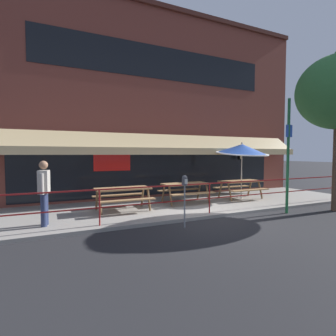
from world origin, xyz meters
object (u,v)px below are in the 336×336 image
patio_umbrella_right (242,149)px  street_sign_pole (288,155)px  picnic_table_right (240,184)px  pedestrian_walking (44,190)px  picnic_table_centre (186,187)px  parking_meter_near (185,185)px  picnic_table_left (123,193)px

patio_umbrella_right → street_sign_pole: 2.42m
picnic_table_right → pedestrian_walking: (-7.48, -1.11, 0.35)m
picnic_table_centre → parking_meter_near: 3.11m
street_sign_pole → patio_umbrella_right: bearing=86.9°
picnic_table_centre → parking_meter_near: (-1.51, -2.68, 0.44)m
picnic_table_centre → pedestrian_walking: 5.09m
pedestrian_walking → picnic_table_centre: bearing=14.3°
parking_meter_near → street_sign_pole: (3.94, 0.08, 0.81)m
pedestrian_walking → parking_meter_near: bearing=-22.8°
patio_umbrella_right → pedestrian_walking: bearing=-172.0°
picnic_table_centre → street_sign_pole: street_sign_pole is taller
picnic_table_left → patio_umbrella_right: bearing=1.6°
picnic_table_left → picnic_table_right: same height
picnic_table_right → street_sign_pole: size_ratio=0.47×
picnic_table_left → pedestrian_walking: bearing=-158.8°
picnic_table_left → picnic_table_centre: 2.58m
street_sign_pole → parking_meter_near: bearing=-178.9°
street_sign_pole → picnic_table_left: bearing=155.6°
picnic_table_left → parking_meter_near: (1.05, -2.35, 0.44)m
picnic_table_right → picnic_table_left: bearing=-177.8°
picnic_table_left → picnic_table_right: 5.13m
picnic_table_centre → picnic_table_right: bearing=-3.1°
picnic_table_right → patio_umbrella_right: bearing=-90.0°
patio_umbrella_right → picnic_table_centre: bearing=175.7°
picnic_table_left → patio_umbrella_right: size_ratio=0.75×
picnic_table_centre → picnic_table_right: (2.56, -0.14, 0.00)m
pedestrian_walking → parking_meter_near: (3.41, -1.43, 0.09)m
patio_umbrella_right → pedestrian_walking: patio_umbrella_right is taller
patio_umbrella_right → picnic_table_left: bearing=-178.4°
patio_umbrella_right → street_sign_pole: (-0.13, -2.41, -0.22)m
picnic_table_left → street_sign_pole: (5.00, -2.27, 1.26)m
parking_meter_near → street_sign_pole: 4.03m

